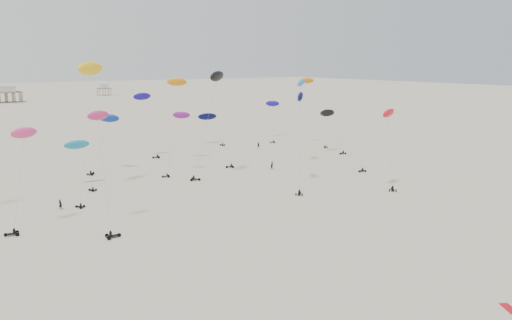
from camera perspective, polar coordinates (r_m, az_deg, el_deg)
ground_plane at (r=193.04m, az=-18.64°, el=3.36°), size 900.00×900.00×0.00m
pavilion_main at (r=338.09m, az=-26.99°, el=6.59°), size 21.00×13.00×9.80m
pavilion_small at (r=381.59m, az=-16.98°, el=7.59°), size 9.00×7.00×8.00m
rig_1 at (r=148.63m, az=6.18°, el=7.74°), size 4.35×12.37×20.45m
rig_2 at (r=78.97m, az=-25.38°, el=-0.79°), size 6.05×4.07×15.24m
rig_4 at (r=105.15m, az=-4.94°, el=7.48°), size 10.27×4.68×22.68m
rig_5 at (r=97.19m, az=5.05°, el=4.65°), size 8.40×10.30×19.03m
rig_7 at (r=74.40m, az=-16.91°, el=-1.22°), size 3.64×7.82×17.52m
rig_8 at (r=98.51m, az=-18.50°, el=8.95°), size 10.33×14.82×25.77m
rig_9 at (r=121.27m, az=-7.91°, el=7.09°), size 10.43×16.45×23.45m
rig_10 at (r=135.67m, az=8.51°, el=4.42°), size 5.12×6.32×11.89m
rig_12 at (r=117.18m, az=6.62°, el=6.74°), size 9.59×17.30×23.94m
rig_13 at (r=130.24m, az=-12.57°, el=5.76°), size 5.50×5.29×16.86m
rig_15 at (r=149.09m, az=-5.46°, el=4.71°), size 6.21×8.01×10.05m
rig_16 at (r=115.90m, az=-16.83°, el=3.47°), size 8.84×5.67×13.16m
rig_17 at (r=160.23m, az=1.90°, el=5.84°), size 9.51×12.25×14.88m
rig_19 at (r=110.57m, az=-8.91°, el=3.56°), size 8.41×5.82×13.93m
rig_20 at (r=104.22m, az=-19.62°, el=1.12°), size 4.99×8.49×10.12m
rig_21 at (r=98.18m, az=15.02°, el=2.97°), size 4.80×4.96×15.87m
spectator_0 at (r=90.26m, az=-21.42°, el=-5.27°), size 0.85×0.89×2.02m
spectator_1 at (r=114.83m, az=1.87°, el=-1.06°), size 1.07×0.69×2.10m
spectator_3 at (r=142.70m, az=0.27°, el=1.37°), size 0.89×0.83×2.01m
grounded_kite_a at (r=58.08m, az=26.96°, el=-14.93°), size 1.88×2.35×0.08m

